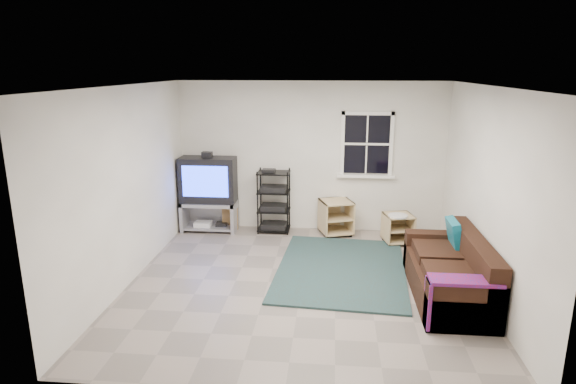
# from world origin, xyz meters

# --- Properties ---
(room) EXTENTS (4.60, 4.62, 4.60)m
(room) POSITION_xyz_m (0.95, 2.27, 1.48)
(room) COLOR gray
(room) RESTS_ON ground
(tv_unit) EXTENTS (0.96, 0.48, 1.41)m
(tv_unit) POSITION_xyz_m (-1.77, 2.04, 0.78)
(tv_unit) COLOR #93939B
(tv_unit) RESTS_ON ground
(av_rack) EXTENTS (0.56, 0.40, 1.11)m
(av_rack) POSITION_xyz_m (-0.63, 2.08, 0.48)
(av_rack) COLOR black
(av_rack) RESTS_ON ground
(side_table_left) EXTENTS (0.65, 0.65, 0.60)m
(side_table_left) POSITION_xyz_m (0.44, 2.06, 0.32)
(side_table_left) COLOR #D2B481
(side_table_left) RESTS_ON ground
(side_table_right) EXTENTS (0.53, 0.53, 0.51)m
(side_table_right) POSITION_xyz_m (1.46, 1.71, 0.29)
(side_table_right) COLOR #D2B481
(side_table_right) RESTS_ON ground
(sofa) EXTENTS (0.83, 1.88, 0.86)m
(sofa) POSITION_xyz_m (1.89, -0.20, 0.30)
(sofa) COLOR black
(sofa) RESTS_ON ground
(shag_rug) EXTENTS (1.95, 2.57, 0.03)m
(shag_rug) POSITION_xyz_m (0.54, 0.50, 0.01)
(shag_rug) COLOR black
(shag_rug) RESTS_ON ground
(paper_bag) EXTENTS (0.29, 0.21, 0.39)m
(paper_bag) POSITION_xyz_m (-1.43, 2.16, 0.20)
(paper_bag) COLOR olive
(paper_bag) RESTS_ON ground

